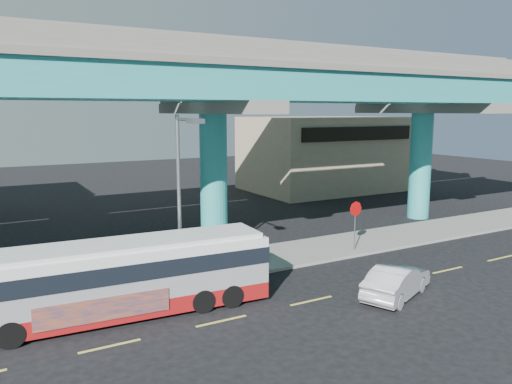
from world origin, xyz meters
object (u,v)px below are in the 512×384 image
sedan (397,281)px  stop_sign (355,215)px  street_lamp (183,176)px  transit_bus (124,276)px

sedan → stop_sign: stop_sign is taller
street_lamp → stop_sign: size_ratio=2.71×
sedan → street_lamp: size_ratio=0.60×
stop_sign → street_lamp: bearing=-155.2°
transit_bus → sedan: (10.20, -3.59, -0.86)m
sedan → stop_sign: (2.74, 5.82, 1.41)m
street_lamp → stop_sign: bearing=4.2°
transit_bus → stop_sign: 13.14m
sedan → stop_sign: 6.59m
transit_bus → sedan: transit_bus is taller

